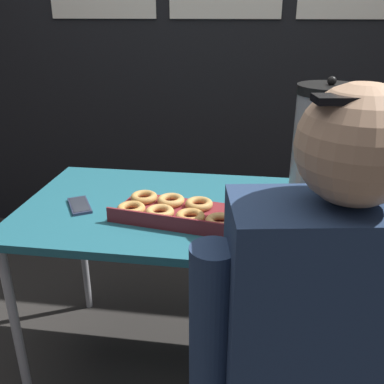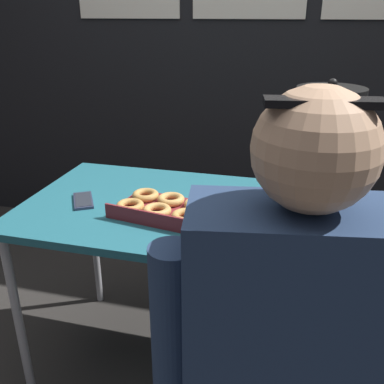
% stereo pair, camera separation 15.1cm
% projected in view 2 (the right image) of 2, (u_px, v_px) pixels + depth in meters
% --- Properties ---
extents(ground_plane, '(12.00, 12.00, 0.00)m').
position_uv_depth(ground_plane, '(195.00, 363.00, 1.82)').
color(ground_plane, '#2D2B28').
extents(back_wall, '(6.00, 0.11, 2.52)m').
position_uv_depth(back_wall, '(248.00, 34.00, 2.42)').
color(back_wall, black).
rests_on(back_wall, ground).
extents(folding_table, '(1.26, 0.70, 0.73)m').
position_uv_depth(folding_table, '(196.00, 221.00, 1.55)').
color(folding_table, '#236675').
rests_on(folding_table, ground).
extents(donut_box, '(0.47, 0.30, 0.05)m').
position_uv_depth(donut_box, '(174.00, 210.00, 1.47)').
color(donut_box, maroon).
rests_on(donut_box, folding_table).
extents(coffee_urn, '(0.20, 0.23, 0.47)m').
position_uv_depth(coffee_urn, '(323.00, 160.00, 1.33)').
color(coffee_urn, '#939399').
rests_on(coffee_urn, folding_table).
extents(cell_phone, '(0.13, 0.16, 0.01)m').
position_uv_depth(cell_phone, '(83.00, 200.00, 1.58)').
color(cell_phone, '#2D334C').
rests_on(cell_phone, folding_table).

